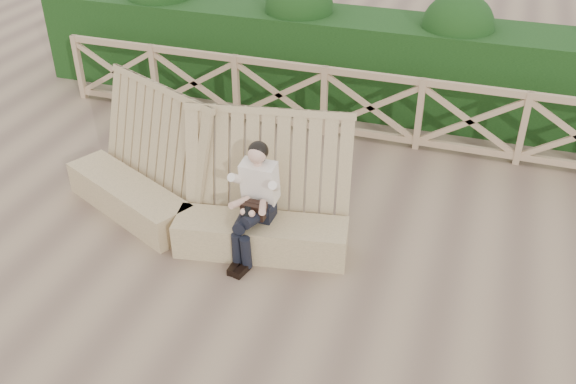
% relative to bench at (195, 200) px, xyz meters
% --- Properties ---
extents(ground, '(60.00, 60.00, 0.00)m').
position_rel_bench_xyz_m(ground, '(1.48, -0.63, -0.39)').
color(ground, brown).
rests_on(ground, ground).
extents(bench, '(3.86, 1.53, 1.55)m').
position_rel_bench_xyz_m(bench, '(0.00, 0.00, 0.00)').
color(bench, olive).
rests_on(bench, ground).
extents(woman, '(0.40, 0.84, 1.36)m').
position_rel_bench_xyz_m(woman, '(0.85, -0.19, 0.33)').
color(woman, black).
rests_on(woman, ground).
extents(guardrail, '(10.10, 0.09, 1.10)m').
position_rel_bench_xyz_m(guardrail, '(1.48, 2.87, 0.16)').
color(guardrail, '#977857').
rests_on(guardrail, ground).
extents(hedge, '(12.00, 1.20, 1.50)m').
position_rel_bench_xyz_m(hedge, '(1.48, 4.07, 0.36)').
color(hedge, black).
rests_on(hedge, ground).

